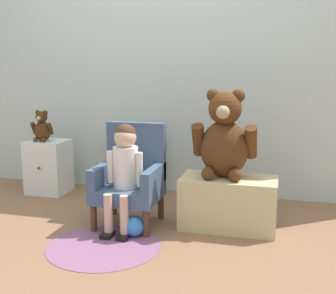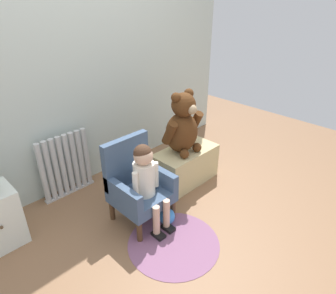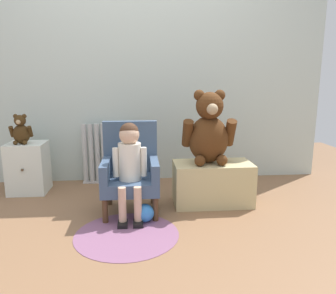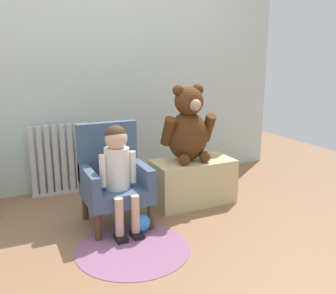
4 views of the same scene
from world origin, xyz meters
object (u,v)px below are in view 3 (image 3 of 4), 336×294
at_px(radiator, 107,154).
at_px(toy_ball, 145,213).
at_px(child_figure, 130,157).
at_px(floor_rug, 127,234).
at_px(child_armchair, 130,171).
at_px(low_bench, 213,183).
at_px(small_teddy_bear, 21,131).
at_px(large_teddy_bear, 209,131).
at_px(small_dresser, 28,168).

xyz_separation_m(radiator, toy_ball, (0.35, -0.96, -0.23)).
bearing_deg(child_figure, floor_rug, -93.90).
relative_size(child_armchair, low_bench, 1.09).
bearing_deg(child_armchair, small_teddy_bear, 153.88).
xyz_separation_m(child_figure, large_teddy_bear, (0.64, 0.21, 0.15)).
distance_m(large_teddy_bear, toy_ball, 0.83).
relative_size(floor_rug, toy_ball, 5.23).
bearing_deg(child_armchair, low_bench, 6.31).
bearing_deg(small_dresser, child_figure, -33.37).
bearing_deg(child_figure, large_teddy_bear, 18.06).
distance_m(small_dresser, toy_ball, 1.30).
bearing_deg(radiator, large_teddy_bear, -35.38).
relative_size(child_figure, small_teddy_bear, 2.69).
height_order(radiator, floor_rug, radiator).
bearing_deg(child_armchair, floor_rug, -92.88).
distance_m(child_figure, large_teddy_bear, 0.69).
xyz_separation_m(large_teddy_bear, floor_rug, (-0.66, -0.53, -0.61)).
relative_size(child_armchair, large_teddy_bear, 1.18).
relative_size(child_armchair, child_figure, 0.98).
xyz_separation_m(child_armchair, low_bench, (0.68, 0.07, -0.15)).
height_order(low_bench, large_teddy_bear, large_teddy_bear).
distance_m(radiator, floor_rug, 1.22).
relative_size(small_dresser, floor_rug, 0.66).
relative_size(child_armchair, toy_ball, 5.19).
xyz_separation_m(small_dresser, child_figure, (0.95, -0.62, 0.23)).
distance_m(child_figure, toy_ball, 0.43).
bearing_deg(child_armchair, child_figure, -90.00).
distance_m(low_bench, large_teddy_bear, 0.44).
relative_size(small_dresser, toy_ball, 3.43).
bearing_deg(child_figure, low_bench, 15.67).
bearing_deg(child_figure, small_teddy_bear, 148.66).
bearing_deg(radiator, small_teddy_bear, -161.06).
bearing_deg(large_teddy_bear, radiator, 144.62).
xyz_separation_m(child_armchair, child_figure, (-0.00, -0.12, 0.14)).
bearing_deg(child_figure, child_armchair, 90.00).
height_order(low_bench, small_teddy_bear, small_teddy_bear).
distance_m(radiator, child_armchair, 0.77).
relative_size(low_bench, toy_ball, 4.77).
relative_size(small_dresser, low_bench, 0.72).
relative_size(small_dresser, large_teddy_bear, 0.78).
xyz_separation_m(radiator, small_dresser, (-0.70, -0.21, -0.07)).
relative_size(radiator, child_figure, 0.84).
distance_m(child_armchair, floor_rug, 0.54).
relative_size(child_armchair, small_teddy_bear, 2.63).
distance_m(radiator, large_teddy_bear, 1.13).
bearing_deg(small_dresser, small_teddy_bear, -124.59).
bearing_deg(radiator, child_armchair, -70.97).
distance_m(small_dresser, large_teddy_bear, 1.69).
bearing_deg(small_teddy_bear, large_teddy_bear, -13.39).
distance_m(small_teddy_bear, toy_ball, 1.39).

